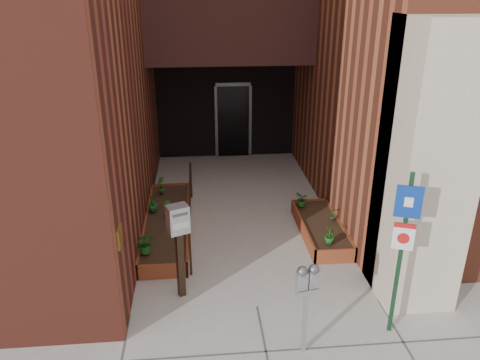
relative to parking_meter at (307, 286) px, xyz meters
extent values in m
plane|color=#9E9991|center=(-0.52, 1.02, -1.09)|extent=(80.00, 80.00, 0.00)
cube|color=#B9A68E|center=(2.03, 1.22, 1.11)|extent=(1.10, 1.20, 4.40)
cube|color=black|center=(-0.52, 7.02, 2.91)|extent=(4.20, 2.00, 2.00)
cube|color=black|center=(-0.52, 8.42, 0.41)|extent=(4.00, 0.30, 3.00)
cube|color=black|center=(-0.32, 8.24, -0.04)|extent=(0.90, 0.06, 2.10)
cube|color=#B79338|center=(-2.51, 0.82, 0.41)|extent=(0.04, 0.30, 0.30)
cube|color=brown|center=(-2.07, 1.94, -0.94)|extent=(0.90, 0.04, 0.30)
cube|color=brown|center=(-2.07, 5.50, -0.94)|extent=(0.90, 0.04, 0.30)
cube|color=brown|center=(-2.50, 3.72, -0.94)|extent=(0.04, 3.60, 0.30)
cube|color=brown|center=(-1.64, 3.72, -0.94)|extent=(0.04, 3.60, 0.30)
cube|color=black|center=(-2.07, 3.72, -0.96)|extent=(0.82, 3.52, 0.26)
cube|color=brown|center=(1.08, 2.14, -0.94)|extent=(0.80, 0.04, 0.30)
cube|color=brown|center=(1.08, 4.30, -0.94)|extent=(0.80, 0.04, 0.30)
cube|color=brown|center=(0.70, 3.22, -0.94)|extent=(0.04, 2.20, 0.30)
cube|color=brown|center=(1.46, 3.22, -0.94)|extent=(0.04, 2.20, 0.30)
cube|color=black|center=(1.08, 3.22, -0.96)|extent=(0.72, 2.12, 0.26)
cylinder|color=black|center=(-1.57, 2.02, -0.64)|extent=(0.04, 0.04, 0.90)
cylinder|color=black|center=(-1.57, 5.32, -0.64)|extent=(0.04, 0.04, 0.90)
cylinder|color=black|center=(-1.57, 3.67, -0.21)|extent=(0.04, 3.30, 0.04)
cube|color=#949496|center=(0.00, 0.00, -0.60)|extent=(0.07, 0.07, 0.97)
cube|color=#949496|center=(0.00, 0.00, -0.08)|extent=(0.31, 0.17, 0.08)
cube|color=#949496|center=(-0.08, -0.02, 0.10)|extent=(0.16, 0.12, 0.25)
sphere|color=#59595B|center=(-0.08, -0.02, 0.25)|extent=(0.14, 0.14, 0.14)
cube|color=white|center=(-0.07, -0.07, 0.12)|extent=(0.09, 0.02, 0.05)
cube|color=#B21414|center=(-0.07, -0.07, 0.04)|extent=(0.09, 0.02, 0.03)
cube|color=#949496|center=(0.08, 0.02, 0.10)|extent=(0.16, 0.12, 0.25)
sphere|color=#59595B|center=(0.08, 0.02, 0.25)|extent=(0.14, 0.14, 0.14)
cube|color=white|center=(0.09, -0.03, 0.12)|extent=(0.09, 0.02, 0.05)
cube|color=#B21414|center=(0.09, -0.03, 0.04)|extent=(0.09, 0.02, 0.03)
cube|color=#12311A|center=(1.38, 0.31, 0.18)|extent=(0.07, 0.07, 2.53)
cube|color=navy|center=(1.36, 0.28, 1.04)|extent=(0.33, 0.14, 0.46)
cube|color=white|center=(1.36, 0.27, 1.04)|extent=(0.11, 0.05, 0.14)
cube|color=white|center=(1.36, 0.28, 0.52)|extent=(0.28, 0.12, 0.40)
cube|color=#B21414|center=(1.36, 0.27, 0.69)|extent=(0.27, 0.11, 0.07)
cylinder|color=#B21414|center=(1.36, 0.26, 0.50)|extent=(0.16, 0.07, 0.16)
cube|color=black|center=(-1.72, 1.46, -0.49)|extent=(0.14, 0.14, 1.19)
cube|color=silver|center=(-1.72, 1.46, 0.32)|extent=(0.39, 0.34, 0.46)
cube|color=#59595B|center=(-1.68, 1.34, 0.45)|extent=(0.23, 0.10, 0.04)
cube|color=white|center=(-1.68, 1.34, 0.27)|extent=(0.25, 0.11, 0.11)
imported|color=#1E5B1A|center=(-2.37, 2.36, -0.60)|extent=(0.43, 0.43, 0.38)
imported|color=#195418|center=(-2.04, 3.70, -0.61)|extent=(0.28, 0.28, 0.36)
imported|color=#1B5E21|center=(-2.37, 4.06, -0.60)|extent=(0.26, 0.26, 0.38)
imported|color=#27611B|center=(-2.26, 4.94, -0.58)|extent=(0.30, 0.30, 0.41)
imported|color=#1B5317|center=(1.01, 2.38, -0.62)|extent=(0.20, 0.20, 0.34)
imported|color=#1A5016|center=(1.33, 3.28, -0.64)|extent=(0.19, 0.19, 0.29)
imported|color=#1D5117|center=(0.83, 3.98, -0.62)|extent=(0.30, 0.30, 0.32)
camera|label=1|loc=(-1.36, -5.05, 3.67)|focal=35.00mm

